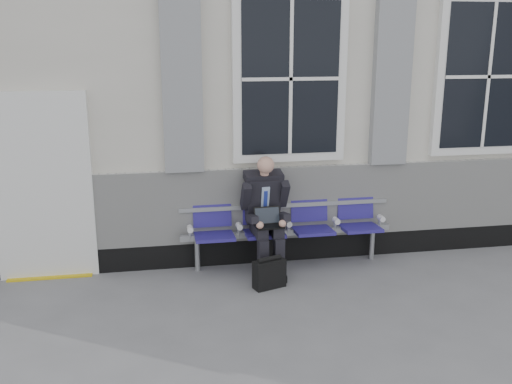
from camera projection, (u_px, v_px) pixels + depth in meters
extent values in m
plane|color=slate|center=(511.00, 296.00, 6.18)|extent=(70.00, 70.00, 0.00)
cube|color=silver|center=(392.00, 79.00, 8.97)|extent=(14.00, 4.00, 4.20)
cube|color=black|center=(445.00, 238.00, 7.54)|extent=(14.00, 0.10, 0.30)
cube|color=silver|center=(449.00, 195.00, 7.38)|extent=(14.00, 0.08, 0.90)
cube|color=gray|center=(181.00, 66.00, 6.35)|extent=(0.45, 0.14, 2.40)
cube|color=gray|center=(392.00, 65.00, 6.78)|extent=(0.45, 0.14, 2.40)
cube|color=white|center=(290.00, 79.00, 6.62)|extent=(1.35, 0.10, 1.95)
cube|color=black|center=(291.00, 79.00, 6.58)|extent=(1.15, 0.02, 1.75)
cube|color=white|center=(486.00, 76.00, 7.05)|extent=(1.35, 0.10, 1.95)
cube|color=black|center=(488.00, 77.00, 7.00)|extent=(1.15, 0.02, 1.75)
cube|color=black|center=(45.00, 186.00, 6.58)|extent=(0.95, 0.30, 2.10)
cube|color=white|center=(43.00, 189.00, 6.44)|extent=(1.10, 0.10, 2.20)
cube|color=gold|center=(52.00, 274.00, 6.73)|extent=(0.95, 0.30, 0.02)
cube|color=#9EA0A3|center=(287.00, 232.00, 6.93)|extent=(2.60, 0.07, 0.07)
cube|color=#9EA0A3|center=(285.00, 205.00, 6.97)|extent=(2.60, 0.05, 0.05)
cylinder|color=#9EA0A3|center=(197.00, 255.00, 6.80)|extent=(0.06, 0.06, 0.39)
cylinder|color=#9EA0A3|center=(372.00, 244.00, 7.18)|extent=(0.06, 0.06, 0.39)
cube|color=navy|center=(214.00, 236.00, 6.70)|extent=(0.46, 0.42, 0.07)
cube|color=navy|center=(212.00, 210.00, 6.83)|extent=(0.46, 0.10, 0.40)
cube|color=navy|center=(264.00, 233.00, 6.80)|extent=(0.46, 0.42, 0.07)
cube|color=navy|center=(261.00, 208.00, 6.93)|extent=(0.46, 0.10, 0.40)
cube|color=navy|center=(313.00, 231.00, 6.90)|extent=(0.46, 0.42, 0.07)
cube|color=navy|center=(309.00, 205.00, 7.03)|extent=(0.46, 0.10, 0.40)
cube|color=navy|center=(360.00, 228.00, 7.00)|extent=(0.46, 0.42, 0.07)
cube|color=navy|center=(355.00, 203.00, 7.14)|extent=(0.46, 0.10, 0.40)
cylinder|color=white|center=(190.00, 229.00, 6.65)|extent=(0.07, 0.12, 0.07)
cylinder|color=white|center=(239.00, 226.00, 6.75)|extent=(0.07, 0.12, 0.07)
cylinder|color=white|center=(288.00, 223.00, 6.85)|extent=(0.07, 0.12, 0.07)
cylinder|color=white|center=(336.00, 221.00, 6.96)|extent=(0.07, 0.12, 0.07)
cylinder|color=white|center=(381.00, 218.00, 7.05)|extent=(0.07, 0.12, 0.07)
cube|color=black|center=(264.00, 277.00, 6.55)|extent=(0.12, 0.25, 0.09)
cube|color=black|center=(280.00, 276.00, 6.59)|extent=(0.12, 0.25, 0.09)
cube|color=black|center=(263.00, 259.00, 6.55)|extent=(0.12, 0.13, 0.47)
cube|color=black|center=(279.00, 258.00, 6.59)|extent=(0.12, 0.13, 0.47)
cube|color=black|center=(259.00, 230.00, 6.67)|extent=(0.16, 0.43, 0.13)
cube|color=black|center=(274.00, 228.00, 6.71)|extent=(0.16, 0.43, 0.13)
cube|color=black|center=(263.00, 199.00, 6.79)|extent=(0.41, 0.34, 0.60)
cube|color=#A8BEDD|center=(265.00, 200.00, 6.68)|extent=(0.10, 0.10, 0.34)
cube|color=#203198|center=(265.00, 202.00, 6.68)|extent=(0.05, 0.08, 0.28)
cube|color=black|center=(263.00, 177.00, 6.69)|extent=(0.47, 0.25, 0.14)
cylinder|color=#D89F87|center=(264.00, 172.00, 6.63)|extent=(0.10, 0.10, 0.09)
sphere|color=#D89F87|center=(266.00, 165.00, 6.55)|extent=(0.20, 0.20, 0.20)
cube|color=black|center=(246.00, 196.00, 6.63)|extent=(0.11, 0.27, 0.35)
cube|color=black|center=(283.00, 194.00, 6.73)|extent=(0.11, 0.27, 0.35)
cube|color=black|center=(252.00, 219.00, 6.54)|extent=(0.10, 0.30, 0.13)
cube|color=black|center=(284.00, 217.00, 6.62)|extent=(0.10, 0.30, 0.13)
sphere|color=#D89F87|center=(260.00, 225.00, 6.44)|extent=(0.09, 0.09, 0.09)
sphere|color=#D89F87|center=(282.00, 223.00, 6.49)|extent=(0.09, 0.09, 0.09)
cube|color=black|center=(270.00, 226.00, 6.55)|extent=(0.32, 0.23, 0.02)
cube|color=black|center=(267.00, 215.00, 6.63)|extent=(0.32, 0.10, 0.20)
cube|color=black|center=(267.00, 215.00, 6.62)|extent=(0.29, 0.08, 0.17)
cube|color=black|center=(269.00, 274.00, 6.35)|extent=(0.39, 0.26, 0.32)
cylinder|color=black|center=(269.00, 259.00, 6.30)|extent=(0.29, 0.14, 0.06)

